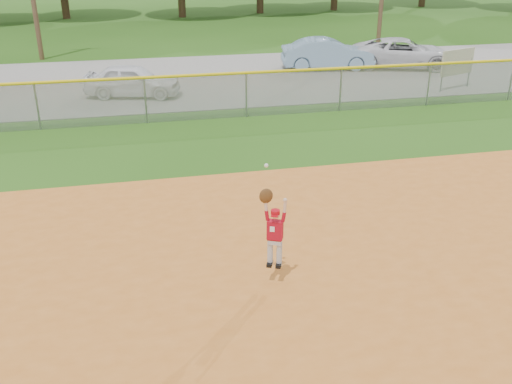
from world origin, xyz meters
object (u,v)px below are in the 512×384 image
(car_blue, at_px, (328,54))
(sponsor_sign, at_px, (457,63))
(car_white_b, at_px, (404,53))
(ballplayer, at_px, (274,229))
(car_white_a, at_px, (133,80))

(car_blue, xyz_separation_m, sponsor_sign, (3.71, -4.76, 0.34))
(car_white_b, bearing_deg, ballplayer, 166.24)
(car_blue, bearing_deg, car_white_b, -87.30)
(sponsor_sign, distance_m, ballplayer, 15.90)
(car_white_b, bearing_deg, car_blue, 101.64)
(car_blue, bearing_deg, car_white_a, 119.01)
(sponsor_sign, xyz_separation_m, ballplayer, (-10.45, -11.99, 0.01))
(car_blue, relative_size, car_white_b, 0.88)
(car_white_a, distance_m, sponsor_sign, 12.65)
(car_blue, height_order, car_white_b, car_blue)
(car_white_b, distance_m, ballplayer, 19.30)
(car_blue, distance_m, car_white_b, 3.57)
(car_white_a, bearing_deg, sponsor_sign, -83.58)
(car_white_b, xyz_separation_m, ballplayer, (-10.29, -16.32, 0.38))
(sponsor_sign, bearing_deg, car_blue, 127.91)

